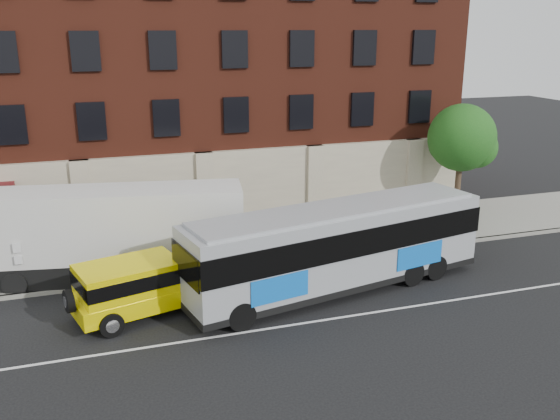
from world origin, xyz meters
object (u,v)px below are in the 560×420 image
object	(u,v)px
sign_pole	(19,261)
city_bus	(337,245)
shipping_container	(100,236)
yellow_suv	(138,285)
street_tree	(462,140)

from	to	relation	value
sign_pole	city_bus	bearing A→B (deg)	-15.19
sign_pole	city_bus	world-z (taller)	city_bus
city_bus	sign_pole	bearing A→B (deg)	164.81
shipping_container	yellow_suv	bearing A→B (deg)	-72.96
sign_pole	street_tree	size ratio (longest dim) A/B	0.40
street_tree	city_bus	bearing A→B (deg)	-146.49
city_bus	shipping_container	bearing A→B (deg)	156.32
street_tree	shipping_container	bearing A→B (deg)	-171.93
city_bus	yellow_suv	distance (m)	7.84
sign_pole	city_bus	size ratio (longest dim) A/B	0.19
sign_pole	shipping_container	distance (m)	3.21
street_tree	yellow_suv	world-z (taller)	street_tree
street_tree	shipping_container	world-z (taller)	street_tree
yellow_suv	shipping_container	world-z (taller)	shipping_container
street_tree	shipping_container	size ratio (longest dim) A/B	0.52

